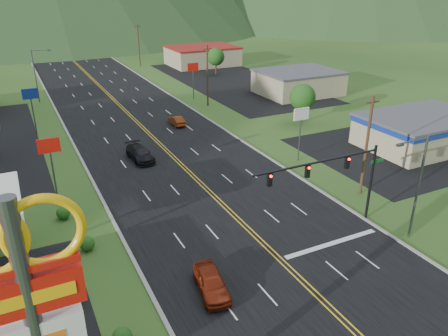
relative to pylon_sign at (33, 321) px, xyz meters
name	(u,v)px	position (x,y,z in m)	size (l,w,h in m)	color
pylon_sign	(33,321)	(0.00, 0.00, 0.00)	(4.32, 0.60, 14.00)	#59595E
traffic_signal	(337,172)	(23.48, 12.00, -3.97)	(13.10, 0.43, 7.00)	black
streetlight_east	(417,182)	(28.18, 8.00, -4.12)	(3.28, 0.25, 9.00)	#59595E
streetlight_west	(37,72)	(5.32, 68.00, -4.12)	(3.28, 0.25, 9.00)	#59595E
building_east_near	(423,129)	(47.00, 23.00, -7.03)	(15.40, 10.40, 4.10)	tan
building_east_mid	(298,82)	(49.00, 53.00, -7.14)	(14.40, 11.40, 4.30)	tan
building_east_far	(202,56)	(45.00, 88.00, -7.04)	(16.40, 12.40, 4.50)	tan
pole_sign_west_a	(50,152)	(3.00, 28.00, -4.25)	(2.00, 0.18, 6.40)	#59595E
pole_sign_west_b	(31,99)	(3.00, 50.00, -4.25)	(2.00, 0.18, 6.40)	#59595E
pole_sign_east_a	(301,119)	(30.00, 26.00, -4.25)	(2.00, 0.18, 6.40)	#59595E
pole_sign_east_b	(193,71)	(30.00, 58.00, -4.25)	(2.00, 0.18, 6.40)	#59595E
tree_east_a	(303,97)	(39.00, 38.00, -5.41)	(3.84, 3.84, 5.82)	#382314
tree_east_b	(216,57)	(43.00, 76.00, -5.41)	(3.84, 3.84, 5.82)	#382314
utility_pole_a	(367,146)	(30.50, 16.00, -4.17)	(1.60, 0.28, 10.00)	#382314
utility_pole_b	(207,75)	(30.50, 53.00, -4.17)	(1.60, 0.28, 10.00)	#382314
utility_pole_c	(139,45)	(30.50, 93.00, -4.17)	(1.60, 0.28, 10.00)	#382314
utility_pole_d	(103,29)	(30.50, 133.00, -4.17)	(1.60, 0.28, 10.00)	#382314
car_red_near	(211,283)	(10.69, 8.98, -8.52)	(1.84, 4.57, 1.56)	maroon
car_dark_mid	(140,154)	(13.18, 34.41, -8.51)	(2.21, 5.44, 1.58)	black
car_red_far	(177,121)	(21.86, 45.10, -8.64)	(1.40, 4.00, 1.32)	maroon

